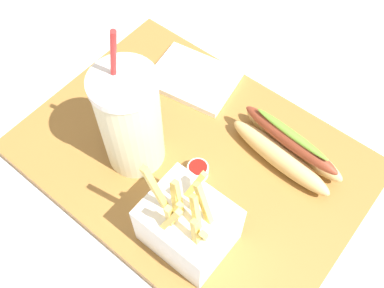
{
  "coord_description": "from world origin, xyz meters",
  "views": [
    {
      "loc": [
        -0.21,
        0.26,
        0.57
      ],
      "look_at": [
        0.0,
        0.0,
        0.05
      ],
      "focal_mm": 41.35,
      "sensor_mm": 36.0,
      "label": 1
    }
  ],
  "objects_px": {
    "soda_cup": "(130,121)",
    "fries_basket": "(188,225)",
    "hot_dog_1": "(287,148)",
    "napkin_stack": "(194,78)",
    "ketchup_cup_1": "(198,170)"
  },
  "relations": [
    {
      "from": "soda_cup",
      "to": "ketchup_cup_1",
      "type": "bearing_deg",
      "value": -161.85
    },
    {
      "from": "soda_cup",
      "to": "hot_dog_1",
      "type": "height_order",
      "value": "soda_cup"
    },
    {
      "from": "ketchup_cup_1",
      "to": "fries_basket",
      "type": "bearing_deg",
      "value": 121.14
    },
    {
      "from": "fries_basket",
      "to": "ketchup_cup_1",
      "type": "height_order",
      "value": "fries_basket"
    },
    {
      "from": "hot_dog_1",
      "to": "ketchup_cup_1",
      "type": "relative_size",
      "value": 5.8
    },
    {
      "from": "soda_cup",
      "to": "ketchup_cup_1",
      "type": "height_order",
      "value": "soda_cup"
    },
    {
      "from": "hot_dog_1",
      "to": "napkin_stack",
      "type": "height_order",
      "value": "hot_dog_1"
    },
    {
      "from": "hot_dog_1",
      "to": "napkin_stack",
      "type": "bearing_deg",
      "value": -8.74
    },
    {
      "from": "ketchup_cup_1",
      "to": "hot_dog_1",
      "type": "bearing_deg",
      "value": -128.18
    },
    {
      "from": "ketchup_cup_1",
      "to": "soda_cup",
      "type": "bearing_deg",
      "value": 18.15
    },
    {
      "from": "fries_basket",
      "to": "napkin_stack",
      "type": "bearing_deg",
      "value": -52.48
    },
    {
      "from": "soda_cup",
      "to": "fries_basket",
      "type": "xyz_separation_m",
      "value": [
        -0.14,
        0.05,
        -0.04
      ]
    },
    {
      "from": "hot_dog_1",
      "to": "soda_cup",
      "type": "bearing_deg",
      "value": 37.58
    },
    {
      "from": "hot_dog_1",
      "to": "ketchup_cup_1",
      "type": "distance_m",
      "value": 0.13
    },
    {
      "from": "napkin_stack",
      "to": "soda_cup",
      "type": "bearing_deg",
      "value": 98.31
    }
  ]
}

